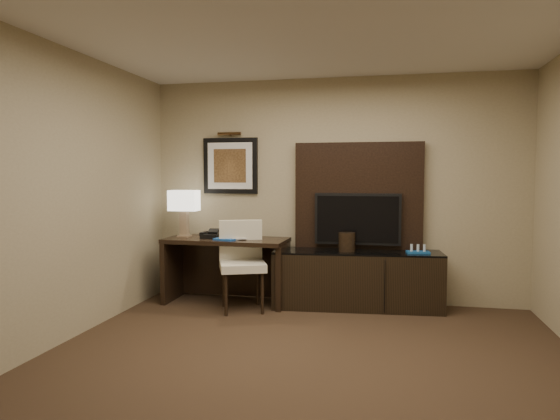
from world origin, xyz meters
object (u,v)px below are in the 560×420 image
(credenza, at_px, (357,279))
(minibar_tray, at_px, (418,249))
(tv, at_px, (358,219))
(table_lamp, at_px, (184,211))
(desk_phone, at_px, (210,234))
(ice_bucket, at_px, (347,242))
(desk_chair, at_px, (242,265))
(desk, at_px, (227,271))

(credenza, distance_m, minibar_tray, 0.78)
(tv, xyz_separation_m, minibar_tray, (0.68, -0.15, -0.31))
(credenza, relative_size, minibar_tray, 7.59)
(table_lamp, relative_size, desk_phone, 3.04)
(table_lamp, bearing_deg, credenza, 1.26)
(desk_phone, xyz_separation_m, ice_bucket, (1.63, 0.07, -0.06))
(tv, height_order, ice_bucket, tv)
(desk_chair, bearing_deg, desk_phone, 127.97)
(tv, distance_m, desk_phone, 1.76)
(credenza, height_order, table_lamp, table_lamp)
(desk, height_order, minibar_tray, desk)
(credenza, distance_m, ice_bucket, 0.45)
(desk_chair, bearing_deg, tv, 1.42)
(table_lamp, bearing_deg, desk_phone, -9.93)
(desk, relative_size, table_lamp, 2.34)
(credenza, relative_size, tv, 1.92)
(desk, relative_size, desk_phone, 7.12)
(desk, relative_size, desk_chair, 1.40)
(desk, xyz_separation_m, tv, (1.54, 0.24, 0.63))
(credenza, xyz_separation_m, minibar_tray, (0.68, -0.01, 0.38))
(tv, bearing_deg, ice_bucket, -121.15)
(desk_chair, height_order, desk_phone, desk_chair)
(desk, bearing_deg, credenza, 5.96)
(ice_bucket, bearing_deg, table_lamp, -179.81)
(tv, relative_size, minibar_tray, 3.96)
(desk, xyz_separation_m, table_lamp, (-0.56, 0.05, 0.70))
(desk, height_order, table_lamp, table_lamp)
(tv, relative_size, desk_chair, 0.96)
(desk, bearing_deg, minibar_tray, 4.60)
(tv, distance_m, minibar_tray, 0.77)
(table_lamp, bearing_deg, desk, -5.54)
(desk_chair, bearing_deg, credenza, -4.27)
(desk_phone, distance_m, ice_bucket, 1.63)
(desk, distance_m, table_lamp, 0.90)
(ice_bucket, bearing_deg, desk_chair, -162.85)
(desk, xyz_separation_m, credenza, (1.54, 0.10, -0.06))
(desk_chair, relative_size, ice_bucket, 4.83)
(credenza, bearing_deg, desk_chair, -167.31)
(desk_phone, bearing_deg, minibar_tray, 1.09)
(credenza, height_order, desk_chair, desk_chair)
(desk, xyz_separation_m, minibar_tray, (2.22, 0.09, 0.32))
(table_lamp, height_order, ice_bucket, table_lamp)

